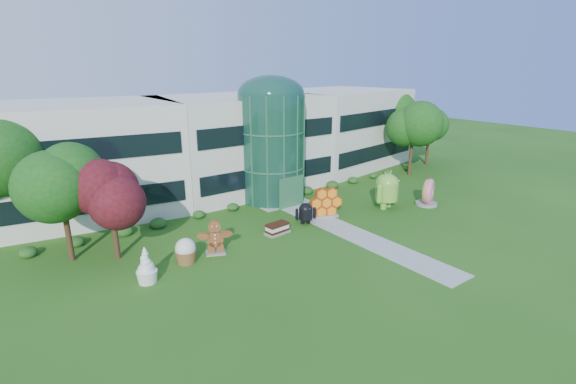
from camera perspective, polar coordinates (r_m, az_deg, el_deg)
ground at (r=31.44m, az=10.37°, el=-6.31°), size 140.00×140.00×0.00m
building at (r=43.81m, az=-6.71°, el=6.87°), size 46.00×15.00×9.30m
atrium at (r=38.76m, az=-2.25°, el=6.01°), size 6.00×6.00×9.80m
walkway at (r=32.70m, az=7.82°, el=-5.20°), size 2.40×20.00×0.04m
tree_red at (r=29.13m, az=-22.85°, el=-3.00°), size 4.00×4.00×6.00m
trees_backdrop at (r=39.71m, az=-3.06°, el=5.24°), size 52.00×8.00×8.40m
android_green at (r=37.92m, az=13.38°, el=0.56°), size 3.68×2.86×3.70m
android_black at (r=33.44m, az=2.44°, el=-2.72°), size 2.11×1.81×2.02m
donut at (r=39.82m, az=18.53°, el=0.02°), size 2.68×2.12×2.51m
gingerbread at (r=28.60m, az=-9.96°, el=-6.08°), size 2.80×1.94×2.42m
ice_cream_sandwich at (r=31.70m, az=-1.47°, el=-4.99°), size 1.99×1.15×0.85m
honeycomb at (r=35.11m, az=5.22°, el=-1.56°), size 3.11×2.05×2.30m
froyo at (r=26.02m, az=-18.84°, el=-9.42°), size 1.71×1.71×2.25m
cupcake at (r=27.85m, az=-13.83°, el=-7.80°), size 1.83×1.83×1.70m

